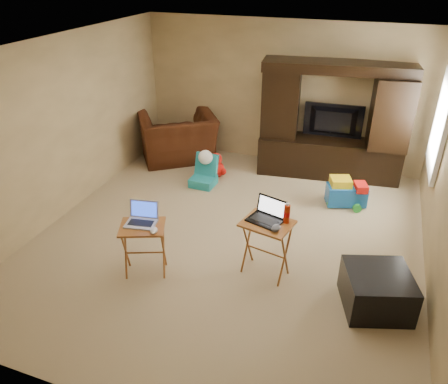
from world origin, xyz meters
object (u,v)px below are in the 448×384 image
at_px(push_toy, 347,192).
at_px(tray_table_left, 145,250).
at_px(entertainment_center, 332,121).
at_px(child_rocker, 203,171).
at_px(tray_table_right, 266,248).
at_px(recliner, 177,137).
at_px(mouse_right, 276,228).
at_px(laptop_right, 265,212).
at_px(water_bottle, 287,214).
at_px(ottoman, 377,290).
at_px(laptop_left, 140,215).
at_px(television, 333,122).
at_px(plush_toy, 216,165).
at_px(mouse_left, 154,230).

xyz_separation_m(push_toy, tray_table_left, (-2.08, -2.50, 0.11)).
xyz_separation_m(entertainment_center, tray_table_left, (-1.65, -3.48, -0.64)).
height_order(child_rocker, tray_table_right, tray_table_right).
bearing_deg(child_rocker, recliner, 137.21).
relative_size(entertainment_center, mouse_right, 16.20).
height_order(laptop_right, water_bottle, laptop_right).
bearing_deg(water_bottle, push_toy, 74.75).
height_order(child_rocker, mouse_right, mouse_right).
relative_size(push_toy, ottoman, 0.88).
height_order(recliner, laptop_left, laptop_left).
relative_size(laptop_right, water_bottle, 1.70).
bearing_deg(mouse_right, laptop_left, -167.75).
bearing_deg(tray_table_left, recliner, 86.97).
distance_m(entertainment_center, push_toy, 1.31).
bearing_deg(laptop_right, ottoman, 9.67).
bearing_deg(water_bottle, television, 88.27).
bearing_deg(tray_table_left, entertainment_center, 42.89).
height_order(recliner, laptop_right, laptop_right).
distance_m(laptop_left, laptop_right, 1.42).
distance_m(ottoman, mouse_right, 1.27).
bearing_deg(water_bottle, recliner, 135.06).
xyz_separation_m(plush_toy, push_toy, (2.22, -0.21, 0.00)).
relative_size(child_rocker, mouse_left, 3.85).
xyz_separation_m(plush_toy, water_bottle, (1.69, -2.15, 0.61)).
bearing_deg(television, recliner, 4.85).
height_order(laptop_right, mouse_left, laptop_right).
relative_size(entertainment_center, child_rocker, 4.58).
height_order(television, laptop_left, television).
distance_m(tray_table_right, laptop_left, 1.52).
distance_m(ottoman, tray_table_left, 2.66).
height_order(television, tray_table_left, television).
height_order(tray_table_left, mouse_right, mouse_right).
height_order(ottoman, laptop_right, laptop_right).
distance_m(plush_toy, mouse_right, 2.90).
bearing_deg(mouse_right, recliner, 132.20).
distance_m(child_rocker, water_bottle, 2.58).
xyz_separation_m(tray_table_right, laptop_left, (-1.38, -0.45, 0.42)).
bearing_deg(water_bottle, laptop_left, -161.55).
bearing_deg(recliner, mouse_left, 75.24).
bearing_deg(recliner, laptop_right, 95.59).
relative_size(push_toy, water_bottle, 2.70).
bearing_deg(laptop_left, tray_table_left, -54.92).
distance_m(plush_toy, tray_table_left, 2.71).
bearing_deg(tray_table_left, mouse_right, -8.21).
bearing_deg(mouse_right, ottoman, -0.99).
xyz_separation_m(tray_table_left, laptop_left, (-0.03, 0.03, 0.45)).
xyz_separation_m(push_toy, laptop_right, (-0.77, -2.00, 0.62)).
distance_m(entertainment_center, tray_table_right, 3.08).
height_order(recliner, tray_table_right, recliner).
height_order(plush_toy, tray_table_right, tray_table_right).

